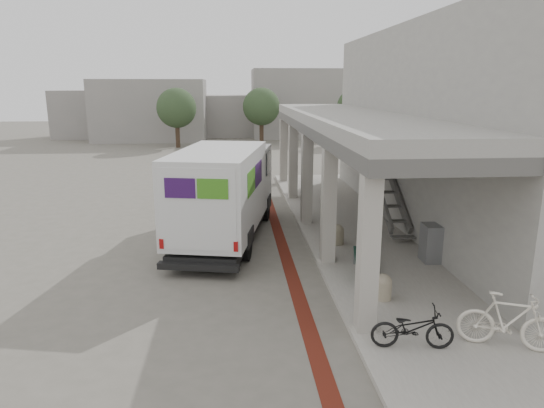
{
  "coord_description": "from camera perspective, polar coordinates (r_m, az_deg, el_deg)",
  "views": [
    {
      "loc": [
        -0.51,
        -12.31,
        4.95
      ],
      "look_at": [
        0.6,
        1.33,
        1.6
      ],
      "focal_mm": 32.0,
      "sensor_mm": 36.0,
      "label": 1
    }
  ],
  "objects": [
    {
      "name": "fedex_truck",
      "position": [
        15.79,
        -5.58,
        1.58
      ],
      "size": [
        3.53,
        7.5,
        3.08
      ],
      "rotation": [
        0.0,
        0.0,
        -0.2
      ],
      "color": "black",
      "rests_on": "ground"
    },
    {
      "name": "transit_building",
      "position": [
        18.41,
        19.09,
        8.18
      ],
      "size": [
        7.6,
        17.0,
        7.0
      ],
      "color": "gray",
      "rests_on": "ground"
    },
    {
      "name": "tree_mid",
      "position": [
        42.42,
        -1.25,
        11.36
      ],
      "size": [
        3.2,
        3.2,
        4.8
      ],
      "color": "#38281C",
      "rests_on": "ground"
    },
    {
      "name": "sidewalk",
      "position": [
        13.99,
        14.6,
        -7.17
      ],
      "size": [
        4.4,
        28.0,
        0.12
      ],
      "primitive_type": "cube",
      "color": "gray",
      "rests_on": "ground"
    },
    {
      "name": "bollard_far",
      "position": [
        15.3,
        7.67,
        -3.52
      ],
      "size": [
        0.43,
        0.43,
        0.64
      ],
      "color": "gray",
      "rests_on": "sidewalk"
    },
    {
      "name": "distant_backdrop",
      "position": [
        48.31,
        -7.53,
        10.98
      ],
      "size": [
        28.0,
        10.0,
        6.5
      ],
      "color": "gray",
      "rests_on": "ground"
    },
    {
      "name": "bench",
      "position": [
        12.91,
        10.66,
        -6.87
      ],
      "size": [
        0.83,
        2.04,
        0.47
      ],
      "rotation": [
        0.0,
        0.0,
        -0.21
      ],
      "color": "slate",
      "rests_on": "sidewalk"
    },
    {
      "name": "bicycle_cream",
      "position": [
        10.32,
        26.08,
        -12.24
      ],
      "size": [
        1.89,
        1.17,
        1.1
      ],
      "primitive_type": "imported",
      "rotation": [
        0.0,
        0.0,
        1.18
      ],
      "color": "silver",
      "rests_on": "sidewalk"
    },
    {
      "name": "bicycle_black",
      "position": [
        9.74,
        16.2,
        -13.84
      ],
      "size": [
        1.61,
        0.74,
        0.81
      ],
      "primitive_type": "imported",
      "rotation": [
        0.0,
        0.0,
        1.44
      ],
      "color": "black",
      "rests_on": "sidewalk"
    },
    {
      "name": "ground",
      "position": [
        13.28,
        -2.12,
        -8.14
      ],
      "size": [
        120.0,
        120.0,
        0.0
      ],
      "primitive_type": "plane",
      "color": "#615D53",
      "rests_on": "ground"
    },
    {
      "name": "tree_right",
      "position": [
        42.66,
        9.83,
        11.18
      ],
      "size": [
        3.2,
        3.2,
        4.8
      ],
      "color": "#38281C",
      "rests_on": "ground"
    },
    {
      "name": "utility_cabinet",
      "position": [
        14.36,
        18.22,
        -4.38
      ],
      "size": [
        0.51,
        0.66,
        1.06
      ],
      "primitive_type": "cube",
      "rotation": [
        0.0,
        0.0,
        -0.04
      ],
      "color": "gray",
      "rests_on": "sidewalk"
    },
    {
      "name": "bike_lane_stripe",
      "position": [
        15.22,
        1.32,
        -5.21
      ],
      "size": [
        0.35,
        40.0,
        0.01
      ],
      "primitive_type": "cube",
      "color": "#561B11",
      "rests_on": "ground"
    },
    {
      "name": "tree_left",
      "position": [
        40.6,
        -11.18,
        11.01
      ],
      "size": [
        3.2,
        3.2,
        4.8
      ],
      "color": "#38281C",
      "rests_on": "ground"
    },
    {
      "name": "bollard_near",
      "position": [
        11.67,
        12.92,
        -9.43
      ],
      "size": [
        0.41,
        0.41,
        0.61
      ],
      "color": "gray",
      "rests_on": "sidewalk"
    }
  ]
}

